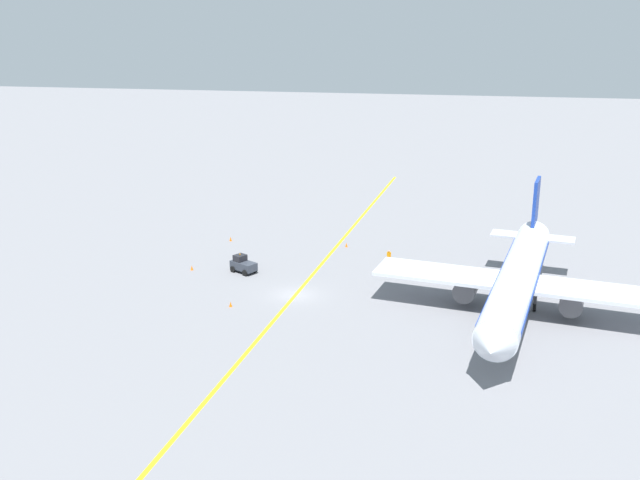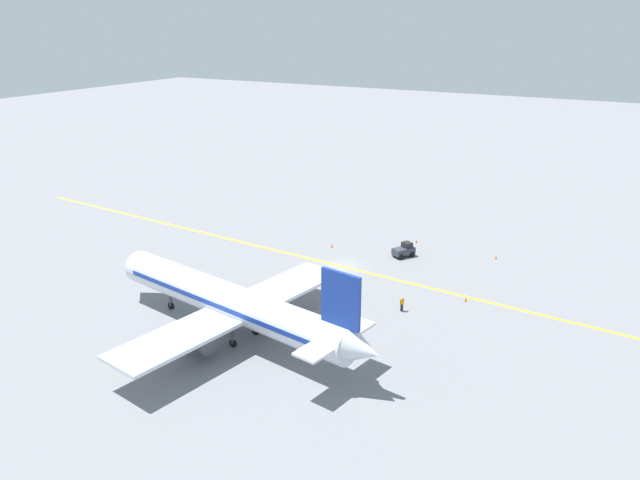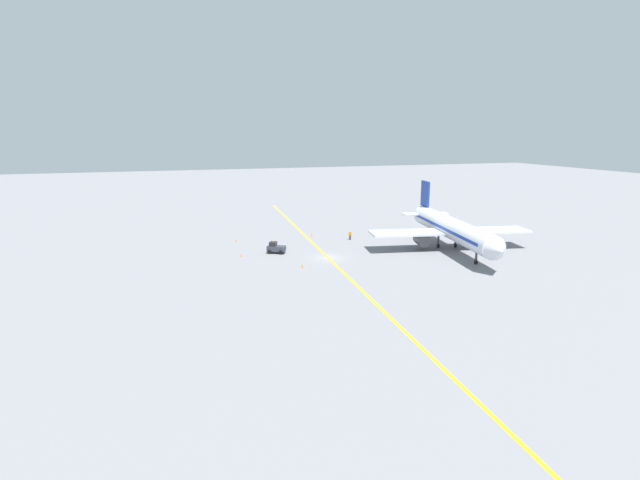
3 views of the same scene
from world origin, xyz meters
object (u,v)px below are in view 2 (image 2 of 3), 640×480
at_px(traffic_cone_far_edge, 416,241).
at_px(airplane_at_gate, 232,303).
at_px(traffic_cone_mid_apron, 332,246).
at_px(traffic_cone_by_wingtip, 466,299).
at_px(traffic_cone_near_nose, 496,257).
at_px(ground_crew_worker, 402,303).
at_px(baggage_tug_dark, 404,250).

bearing_deg(traffic_cone_far_edge, airplane_at_gate, 169.71).
relative_size(traffic_cone_mid_apron, traffic_cone_by_wingtip, 1.00).
relative_size(airplane_at_gate, traffic_cone_far_edge, 64.41).
bearing_deg(traffic_cone_near_nose, ground_crew_worker, 165.89).
xyz_separation_m(traffic_cone_near_nose, traffic_cone_by_wingtip, (-14.97, -0.28, 0.00)).
bearing_deg(traffic_cone_by_wingtip, traffic_cone_near_nose, 1.07).
distance_m(traffic_cone_near_nose, traffic_cone_far_edge, 11.71).
xyz_separation_m(baggage_tug_dark, traffic_cone_near_nose, (5.00, -11.23, -0.63)).
height_order(airplane_at_gate, traffic_cone_near_nose, airplane_at_gate).
bearing_deg(baggage_tug_dark, airplane_at_gate, 166.88).
distance_m(baggage_tug_dark, traffic_cone_by_wingtip, 15.24).
xyz_separation_m(airplane_at_gate, baggage_tug_dark, (29.47, -6.87, -2.81)).
height_order(airplane_at_gate, traffic_cone_by_wingtip, airplane_at_gate).
bearing_deg(traffic_cone_by_wingtip, airplane_at_gate, 136.69).
relative_size(airplane_at_gate, ground_crew_worker, 21.09).
bearing_deg(traffic_cone_mid_apron, airplane_at_gate, -173.13).
relative_size(traffic_cone_near_nose, traffic_cone_far_edge, 1.00).
distance_m(baggage_tug_dark, ground_crew_worker, 16.92).
bearing_deg(ground_crew_worker, traffic_cone_near_nose, -14.11).
distance_m(traffic_cone_near_nose, traffic_cone_by_wingtip, 14.97).
distance_m(traffic_cone_mid_apron, traffic_cone_by_wingtip, 23.24).
relative_size(ground_crew_worker, traffic_cone_by_wingtip, 3.05).
bearing_deg(ground_crew_worker, traffic_cone_by_wingtip, -43.29).
distance_m(baggage_tug_dark, traffic_cone_near_nose, 12.31).
relative_size(baggage_tug_dark, traffic_cone_far_edge, 6.09).
relative_size(baggage_tug_dark, traffic_cone_by_wingtip, 6.09).
bearing_deg(traffic_cone_by_wingtip, traffic_cone_mid_apron, 69.19).
bearing_deg(airplane_at_gate, traffic_cone_mid_apron, 6.87).
relative_size(airplane_at_gate, traffic_cone_mid_apron, 64.41).
bearing_deg(airplane_at_gate, traffic_cone_far_edge, -10.29).
xyz_separation_m(airplane_at_gate, traffic_cone_by_wingtip, (19.50, -18.38, -3.43)).
xyz_separation_m(baggage_tug_dark, ground_crew_worker, (-15.82, -6.00, 0.01)).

